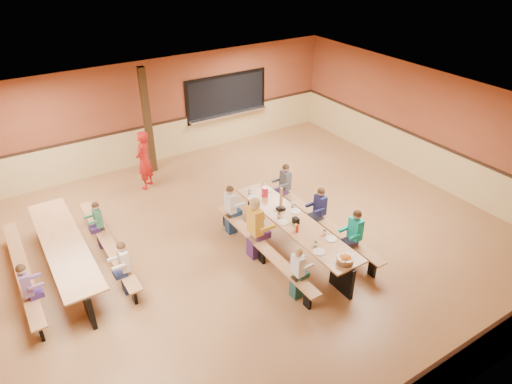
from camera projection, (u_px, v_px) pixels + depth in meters
ground at (236, 245)px, 10.14m from camera, size 12.00×12.00×0.00m
room_envelope at (235, 220)px, 9.79m from camera, size 12.04×10.04×3.02m
kitchen_pass_through at (227, 98)px, 14.19m from camera, size 2.78×0.28×1.38m
structural_post at (148, 121)px, 12.48m from camera, size 0.18×0.18×3.00m
cafeteria_table_main at (294, 229)px, 9.76m from camera, size 1.91×3.70×0.74m
cafeteria_table_second at (65, 251)px, 9.11m from camera, size 1.91×3.70×0.74m
seated_child_white_left at (297, 273)px, 8.48m from camera, size 0.33×0.27×1.13m
seated_adult_yellow at (255, 228)px, 9.48m from camera, size 0.47×0.38×1.41m
seated_child_grey_left at (231, 210)px, 10.29m from camera, size 0.36×0.30×1.20m
seated_child_teal_right at (354, 236)px, 9.39m from camera, size 0.38×0.31×1.23m
seated_child_navy_right at (320, 212)px, 10.22m from camera, size 0.36×0.30×1.19m
seated_child_char_right at (285, 187)px, 11.19m from camera, size 0.36×0.30×1.20m
seated_child_purple_sec at (28, 292)px, 8.02m from camera, size 0.35×0.29×1.17m
seated_child_green_sec at (99, 225)px, 9.84m from camera, size 0.32×0.26×1.12m
seated_child_tan_sec at (125, 268)px, 8.59m from camera, size 0.34×0.28×1.15m
standing_woman at (144, 160)px, 11.99m from camera, size 0.69×0.68×1.61m
punch_pitcher at (265, 192)px, 10.49m from camera, size 0.16×0.16×0.22m
chip_bowl at (345, 259)px, 8.44m from camera, size 0.32×0.32×0.15m
napkin_dispenser at (296, 221)px, 9.55m from camera, size 0.10×0.14×0.13m
condiment_mustard at (296, 228)px, 9.29m from camera, size 0.06×0.06×0.17m
condiment_ketchup at (297, 229)px, 9.26m from camera, size 0.06×0.06×0.17m
table_paddle at (281, 204)px, 9.97m from camera, size 0.16×0.16×0.56m
place_settings at (295, 219)px, 9.62m from camera, size 0.65×3.30×0.11m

